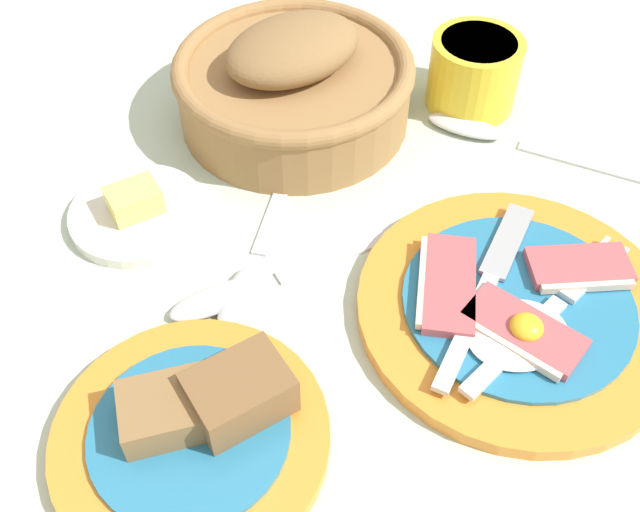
{
  "coord_description": "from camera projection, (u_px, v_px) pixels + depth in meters",
  "views": [
    {
      "loc": [
        -0.18,
        -0.27,
        0.44
      ],
      "look_at": [
        -0.06,
        0.08,
        0.02
      ],
      "focal_mm": 42.0,
      "sensor_mm": 36.0,
      "label": 1
    }
  ],
  "objects": [
    {
      "name": "bread_plate",
      "position": [
        196.0,
        427.0,
        0.47
      ],
      "size": [
        0.18,
        0.18,
        0.05
      ],
      "color": "orange",
      "rests_on": "ground_plane"
    },
    {
      "name": "bread_basket",
      "position": [
        294.0,
        82.0,
        0.66
      ],
      "size": [
        0.21,
        0.21,
        0.1
      ],
      "color": "olive",
      "rests_on": "ground_plane"
    },
    {
      "name": "butter_dish",
      "position": [
        137.0,
        212.0,
        0.6
      ],
      "size": [
        0.11,
        0.11,
        0.03
      ],
      "color": "silver",
      "rests_on": "ground_plane"
    },
    {
      "name": "ground_plane",
      "position": [
        432.0,
        330.0,
        0.53
      ],
      "size": [
        3.0,
        3.0,
        0.0
      ],
      "primitive_type": "plane",
      "color": "#B7CCB7"
    },
    {
      "name": "teaspoon_stray",
      "position": [
        494.0,
        135.0,
        0.67
      ],
      "size": [
        0.15,
        0.15,
        0.01
      ],
      "rotation": [
        0.0,
        0.0,
        2.39
      ],
      "color": "silver",
      "rests_on": "ground_plane"
    },
    {
      "name": "breakfast_plate",
      "position": [
        516.0,
        308.0,
        0.54
      ],
      "size": [
        0.23,
        0.23,
        0.03
      ],
      "color": "orange",
      "rests_on": "ground_plane"
    },
    {
      "name": "sugar_cup",
      "position": [
        474.0,
        71.0,
        0.68
      ],
      "size": [
        0.08,
        0.08,
        0.07
      ],
      "color": "yellow",
      "rests_on": "ground_plane"
    },
    {
      "name": "teaspoon_near_cup",
      "position": [
        250.0,
        274.0,
        0.56
      ],
      "size": [
        0.12,
        0.17,
        0.01
      ],
      "rotation": [
        0.0,
        0.0,
        4.17
      ],
      "color": "silver",
      "rests_on": "ground_plane"
    },
    {
      "name": "teaspoon_by_saucer",
      "position": [
        249.0,
        287.0,
        0.55
      ],
      "size": [
        0.19,
        0.05,
        0.01
      ],
      "rotation": [
        0.0,
        0.0,
        3.29
      ],
      "color": "silver",
      "rests_on": "ground_plane"
    }
  ]
}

